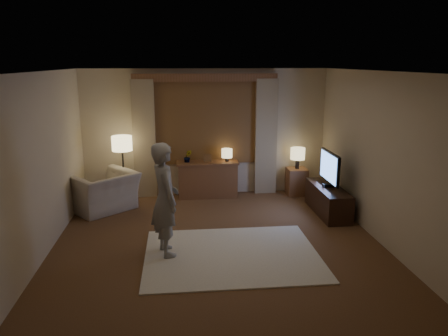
{
  "coord_description": "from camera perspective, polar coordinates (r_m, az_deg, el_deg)",
  "views": [
    {
      "loc": [
        -0.56,
        -6.17,
        2.74
      ],
      "look_at": [
        0.15,
        0.6,
        1.07
      ],
      "focal_mm": 35.0,
      "sensor_mm": 36.0,
      "label": 1
    }
  ],
  "objects": [
    {
      "name": "room",
      "position": [
        6.84,
        -1.2,
        1.93
      ],
      "size": [
        5.04,
        5.54,
        2.64
      ],
      "color": "brown",
      "rests_on": "ground"
    },
    {
      "name": "rug",
      "position": [
        6.45,
        1.03,
        -11.25
      ],
      "size": [
        2.5,
        2.0,
        0.02
      ],
      "primitive_type": "cube",
      "color": "white",
      "rests_on": "floor"
    },
    {
      "name": "sideboard",
      "position": [
        9.01,
        -2.15,
        -1.6
      ],
      "size": [
        1.2,
        0.4,
        0.7
      ],
      "primitive_type": "cube",
      "color": "brown",
      "rests_on": "floor"
    },
    {
      "name": "picture_frame",
      "position": [
        8.9,
        -2.18,
        1.2
      ],
      "size": [
        0.16,
        0.02,
        0.2
      ],
      "primitive_type": "cube",
      "color": "brown",
      "rests_on": "sideboard"
    },
    {
      "name": "plant",
      "position": [
        8.87,
        -4.76,
        1.45
      ],
      "size": [
        0.17,
        0.13,
        0.3
      ],
      "primitive_type": "imported",
      "color": "#999999",
      "rests_on": "sideboard"
    },
    {
      "name": "table_lamp_sideboard",
      "position": [
        8.92,
        0.38,
        1.87
      ],
      "size": [
        0.22,
        0.22,
        0.3
      ],
      "color": "black",
      "rests_on": "sideboard"
    },
    {
      "name": "floor_lamp",
      "position": [
        8.66,
        -13.16,
        2.68
      ],
      "size": [
        0.39,
        0.39,
        1.34
      ],
      "color": "black",
      "rests_on": "floor"
    },
    {
      "name": "armchair",
      "position": [
        8.48,
        -15.51,
        -3.0
      ],
      "size": [
        1.48,
        1.47,
        0.73
      ],
      "primitive_type": "imported",
      "rotation": [
        0.0,
        0.0,
        -2.43
      ],
      "color": "#BFB09D",
      "rests_on": "floor"
    },
    {
      "name": "side_table",
      "position": [
        9.29,
        9.46,
        -1.75
      ],
      "size": [
        0.4,
        0.4,
        0.56
      ],
      "primitive_type": "cube",
      "color": "brown",
      "rests_on": "floor"
    },
    {
      "name": "table_lamp_side",
      "position": [
        9.15,
        9.61,
        1.8
      ],
      "size": [
        0.3,
        0.3,
        0.44
      ],
      "color": "black",
      "rests_on": "side_table"
    },
    {
      "name": "tv_stand",
      "position": [
        8.28,
        13.41,
        -4.1
      ],
      "size": [
        0.45,
        1.4,
        0.5
      ],
      "primitive_type": "cube",
      "color": "black",
      "rests_on": "floor"
    },
    {
      "name": "tv",
      "position": [
        8.12,
        13.64,
        0.0
      ],
      "size": [
        0.22,
        0.9,
        0.65
      ],
      "color": "black",
      "rests_on": "tv_stand"
    },
    {
      "name": "person",
      "position": [
        6.24,
        -7.71,
        -4.07
      ],
      "size": [
        0.55,
        0.69,
        1.64
      ],
      "primitive_type": "imported",
      "rotation": [
        0.0,
        0.0,
        1.86
      ],
      "color": "#9D9991",
      "rests_on": "rug"
    }
  ]
}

